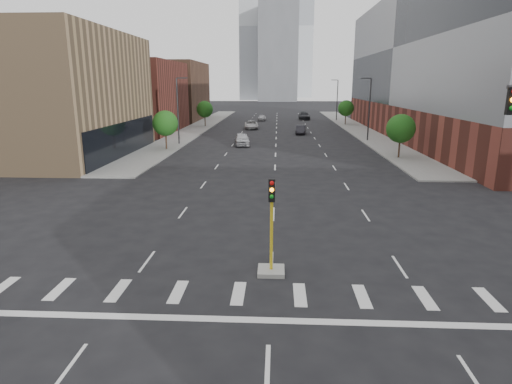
# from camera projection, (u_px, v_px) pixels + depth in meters

# --- Properties ---
(sidewalk_left_far) EXTENTS (5.00, 92.00, 0.15)m
(sidewalk_left_far) POSITION_uv_depth(u_px,v_px,m) (199.00, 127.00, 82.95)
(sidewalk_left_far) COLOR gray
(sidewalk_left_far) RESTS_ON ground
(sidewalk_right_far) EXTENTS (5.00, 92.00, 0.15)m
(sidewalk_right_far) POSITION_uv_depth(u_px,v_px,m) (355.00, 128.00, 81.49)
(sidewalk_right_far) COLOR gray
(sidewalk_right_far) RESTS_ON ground
(building_left_mid) EXTENTS (20.00, 24.00, 14.00)m
(building_left_mid) POSITION_uv_depth(u_px,v_px,m) (36.00, 95.00, 48.94)
(building_left_mid) COLOR #977855
(building_left_mid) RESTS_ON ground
(building_left_far_a) EXTENTS (20.00, 22.00, 12.00)m
(building_left_far_a) POSITION_uv_depth(u_px,v_px,m) (119.00, 97.00, 74.35)
(building_left_far_a) COLOR brown
(building_left_far_a) RESTS_ON ground
(building_left_far_b) EXTENTS (20.00, 24.00, 13.00)m
(building_left_far_b) POSITION_uv_depth(u_px,v_px,m) (159.00, 91.00, 99.39)
(building_left_far_b) COLOR brown
(building_left_far_b) RESTS_ON ground
(building_right_main) EXTENTS (24.00, 70.00, 22.00)m
(building_right_main) POSITION_uv_depth(u_px,v_px,m) (472.00, 65.00, 64.53)
(building_right_main) COLOR brown
(building_right_main) RESTS_ON ground
(tower_left) EXTENTS (22.00, 22.00, 70.00)m
(tower_left) POSITION_uv_depth(u_px,v_px,m) (263.00, 28.00, 215.25)
(tower_left) COLOR #B2B7BC
(tower_left) RESTS_ON ground
(tower_right) EXTENTS (20.00, 20.00, 80.00)m
(tower_right) POSITION_uv_depth(u_px,v_px,m) (295.00, 28.00, 251.84)
(tower_right) COLOR #B2B7BC
(tower_right) RESTS_ON ground
(tower_mid) EXTENTS (18.00, 18.00, 44.00)m
(tower_mid) POSITION_uv_depth(u_px,v_px,m) (278.00, 53.00, 198.72)
(tower_mid) COLOR slate
(tower_mid) RESTS_ON ground
(median_traffic_signal) EXTENTS (1.20, 1.20, 4.40)m
(median_traffic_signal) POSITION_uv_depth(u_px,v_px,m) (271.00, 253.00, 19.06)
(median_traffic_signal) COLOR #999993
(median_traffic_signal) RESTS_ON ground
(streetlight_right_a) EXTENTS (1.60, 0.22, 9.07)m
(streetlight_right_a) POSITION_uv_depth(u_px,v_px,m) (369.00, 107.00, 61.96)
(streetlight_right_a) COLOR #2D2D30
(streetlight_right_a) RESTS_ON ground
(streetlight_right_b) EXTENTS (1.60, 0.22, 9.07)m
(streetlight_right_b) POSITION_uv_depth(u_px,v_px,m) (337.00, 98.00, 95.83)
(streetlight_right_b) COLOR #2D2D30
(streetlight_right_b) RESTS_ON ground
(streetlight_left) EXTENTS (1.60, 0.22, 9.07)m
(streetlight_left) POSITION_uv_depth(u_px,v_px,m) (178.00, 108.00, 58.43)
(streetlight_left) COLOR #2D2D30
(streetlight_left) RESTS_ON ground
(tree_left_near) EXTENTS (3.20, 3.20, 4.85)m
(tree_left_near) POSITION_uv_depth(u_px,v_px,m) (165.00, 123.00, 54.02)
(tree_left_near) COLOR #382619
(tree_left_near) RESTS_ON ground
(tree_left_far) EXTENTS (3.20, 3.20, 4.85)m
(tree_left_far) POSITION_uv_depth(u_px,v_px,m) (205.00, 109.00, 83.05)
(tree_left_far) COLOR #382619
(tree_left_far) RESTS_ON ground
(tree_right_near) EXTENTS (3.20, 3.20, 4.85)m
(tree_right_near) POSITION_uv_depth(u_px,v_px,m) (401.00, 129.00, 47.81)
(tree_right_near) COLOR #382619
(tree_right_near) RESTS_ON ground
(tree_right_far) EXTENTS (3.20, 3.20, 4.85)m
(tree_right_far) POSITION_uv_depth(u_px,v_px,m) (346.00, 108.00, 86.52)
(tree_right_far) COLOR #382619
(tree_right_far) RESTS_ON ground
(car_near_left) EXTENTS (2.64, 5.20, 1.70)m
(car_near_left) POSITION_uv_depth(u_px,v_px,m) (242.00, 139.00, 58.65)
(car_near_left) COLOR #B2B3B7
(car_near_left) RESTS_ON ground
(car_mid_right) EXTENTS (1.96, 4.56, 1.46)m
(car_mid_right) POSITION_uv_depth(u_px,v_px,m) (301.00, 130.00, 71.71)
(car_mid_right) COLOR #232328
(car_mid_right) RESTS_ON ground
(car_far_left) EXTENTS (2.88, 5.58, 1.51)m
(car_far_left) POSITION_uv_depth(u_px,v_px,m) (251.00, 125.00, 79.90)
(car_far_left) COLOR silver
(car_far_left) RESTS_ON ground
(car_deep_right) EXTENTS (2.48, 5.97, 1.72)m
(car_deep_right) POSITION_uv_depth(u_px,v_px,m) (304.00, 116.00, 100.31)
(car_deep_right) COLOR black
(car_deep_right) RESTS_ON ground
(car_distant) EXTENTS (1.85, 4.07, 1.36)m
(car_distant) POSITION_uv_depth(u_px,v_px,m) (262.00, 118.00, 97.28)
(car_distant) COLOR #B8B8BD
(car_distant) RESTS_ON ground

